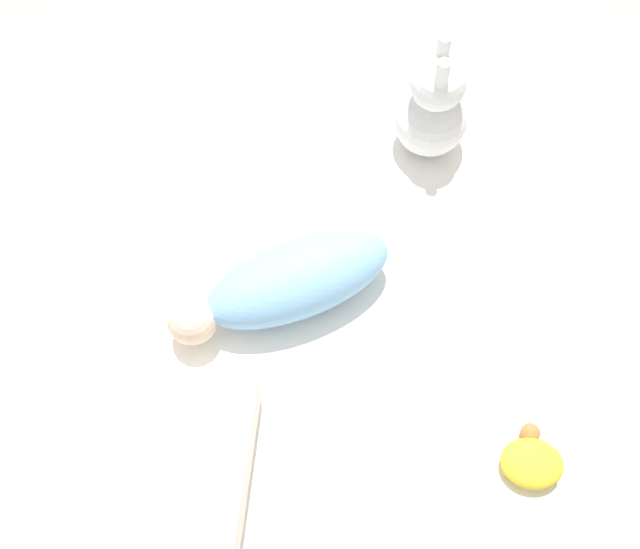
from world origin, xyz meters
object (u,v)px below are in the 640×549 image
(swaddled_baby, at_px, (288,283))
(pillow, at_px, (156,467))
(turtle_plush, at_px, (532,461))
(bunny_plush, at_px, (433,109))

(swaddled_baby, bearing_deg, pillow, 34.49)
(turtle_plush, bearing_deg, swaddled_baby, 58.76)
(pillow, height_order, turtle_plush, pillow)
(swaddled_baby, height_order, pillow, swaddled_baby)
(pillow, distance_m, bunny_plush, 1.09)
(swaddled_baby, distance_m, pillow, 0.50)
(pillow, relative_size, bunny_plush, 1.12)
(bunny_plush, relative_size, turtle_plush, 2.41)
(bunny_plush, bearing_deg, swaddled_baby, 147.82)
(pillow, height_order, bunny_plush, bunny_plush)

